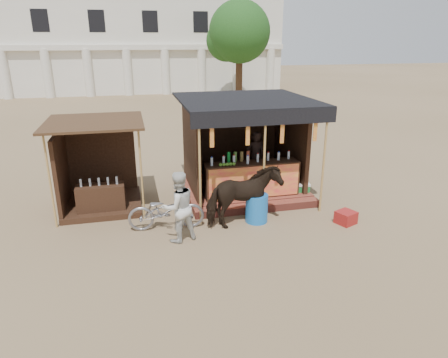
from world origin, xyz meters
TOP-DOWN VIEW (x-y plane):
  - ground at (0.00, 0.00)m, footprint 120.00×120.00m
  - main_stall at (1.02, 3.36)m, footprint 3.60×3.61m
  - secondary_stall at (-3.17, 3.24)m, footprint 2.40×2.40m
  - cow at (0.38, 1.18)m, footprint 1.90×1.14m
  - motorbike at (-1.45, 1.45)m, footprint 1.84×0.75m
  - bystander at (-1.23, 0.81)m, footprint 0.95×0.84m
  - blue_barrel at (0.77, 1.36)m, footprint 0.65×0.65m
  - red_crate at (2.89, 0.73)m, footprint 0.56×0.54m
  - cooler at (2.40, 2.60)m, footprint 0.72×0.56m
  - background_building at (-2.00, 29.94)m, footprint 26.00×7.45m
  - tree at (5.81, 22.14)m, footprint 4.50×4.40m

SIDE VIEW (x-z plane):
  - ground at x=0.00m, z-range 0.00..0.00m
  - red_crate at x=2.89m, z-range 0.00..0.31m
  - cooler at x=2.40m, z-range 0.00..0.46m
  - blue_barrel at x=0.77m, z-range 0.00..0.71m
  - motorbike at x=-1.45m, z-range 0.00..0.95m
  - cow at x=0.38m, z-range 0.00..1.50m
  - bystander at x=-1.23m, z-range 0.00..1.64m
  - secondary_stall at x=-3.17m, z-range -0.34..2.04m
  - main_stall at x=1.02m, z-range -0.37..2.41m
  - background_building at x=-2.00m, z-range -0.11..8.07m
  - tree at x=5.81m, z-range 1.13..8.13m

